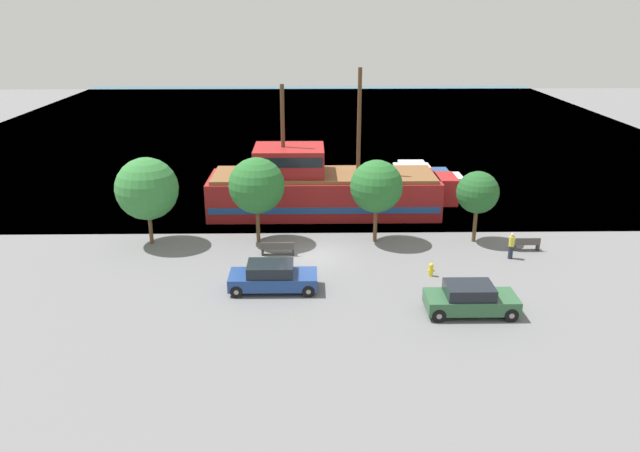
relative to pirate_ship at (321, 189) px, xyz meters
name	(u,v)px	position (x,y,z in m)	size (l,w,h in m)	color
ground_plane	(314,256)	(-0.56, -8.32, -1.80)	(160.00, 160.00, 0.00)	slate
water_surface	(312,124)	(-0.56, 35.68, -1.80)	(80.00, 80.00, 0.00)	#38667F
pirate_ship	(321,189)	(0.00, 0.00, 0.00)	(17.53, 5.00, 10.25)	#A31E1E
moored_boat_dockside	(416,179)	(7.97, 6.73, -1.11)	(7.25, 2.30, 1.84)	silver
moored_boat_outer	(415,172)	(8.28, 9.34, -1.24)	(5.55, 2.05, 1.49)	navy
parked_car_curb_front	(470,299)	(6.93, -15.78, -1.05)	(4.38, 2.00, 1.52)	#2D5B38
parked_car_curb_mid	(272,277)	(-2.79, -12.97, -1.06)	(4.59, 2.00, 1.50)	navy
fire_hydrant	(431,269)	(5.87, -11.32, -1.39)	(0.42, 0.25, 0.76)	yellow
bench_promenade_east	(278,248)	(-2.76, -8.13, -1.35)	(1.94, 0.45, 0.85)	#4C4742
bench_promenade_west	(527,244)	(12.40, -7.62, -1.37)	(1.55, 0.45, 0.85)	#4C4742
pedestrian_walking_near	(511,246)	(11.03, -8.86, -1.00)	(0.32, 0.32, 1.60)	#232838
tree_row_east	(147,189)	(-10.79, -6.00, 1.76)	(3.84, 3.84, 5.49)	brown
tree_row_mideast	(257,186)	(-4.09, -5.79, 1.88)	(3.47, 3.47, 5.42)	brown
tree_row_midwest	(376,186)	(3.29, -5.91, 1.83)	(3.26, 3.26, 5.27)	brown
tree_row_west	(478,193)	(9.58, -5.98, 1.42)	(2.63, 2.63, 4.55)	brown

